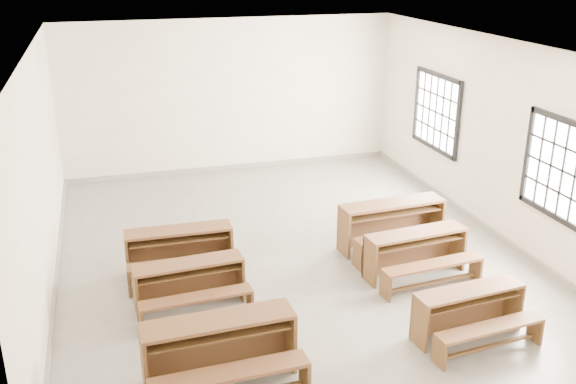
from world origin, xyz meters
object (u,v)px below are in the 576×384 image
object	(u,v)px
desk_set_0	(220,346)
desk_set_2	(180,248)
desk_set_4	(417,251)
desk_set_5	(393,222)
desk_set_3	(470,310)
desk_set_1	(190,282)

from	to	relation	value
desk_set_0	desk_set_2	world-z (taller)	desk_set_0
desk_set_4	desk_set_5	world-z (taller)	desk_set_5
desk_set_2	desk_set_4	distance (m)	3.44
desk_set_3	desk_set_0	bearing A→B (deg)	174.86
desk_set_0	desk_set_2	size ratio (longest dim) A/B	1.09
desk_set_5	desk_set_2	bearing A→B (deg)	175.07
desk_set_3	desk_set_4	size ratio (longest dim) A/B	0.93
desk_set_1	desk_set_3	bearing A→B (deg)	-31.02
desk_set_0	desk_set_5	xyz separation A→B (m)	(3.25, 2.57, 0.01)
desk_set_0	desk_set_3	distance (m)	3.08
desk_set_0	desk_set_5	size ratio (longest dim) A/B	0.97
desk_set_0	desk_set_2	distance (m)	2.65
desk_set_1	desk_set_3	xyz separation A→B (m)	(3.18, -1.64, -0.01)
desk_set_4	desk_set_2	bearing A→B (deg)	157.29
desk_set_0	desk_set_4	distance (m)	3.57
desk_set_2	desk_set_5	xyz separation A→B (m)	(3.35, -0.08, 0.04)
desk_set_3	desk_set_5	size ratio (longest dim) A/B	0.84
desk_set_0	desk_set_2	bearing A→B (deg)	90.09
desk_set_2	desk_set_4	bearing A→B (deg)	-16.22
desk_set_0	desk_set_4	world-z (taller)	desk_set_0
desk_set_1	desk_set_4	bearing A→B (deg)	-4.32
desk_set_0	desk_set_1	world-z (taller)	desk_set_0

